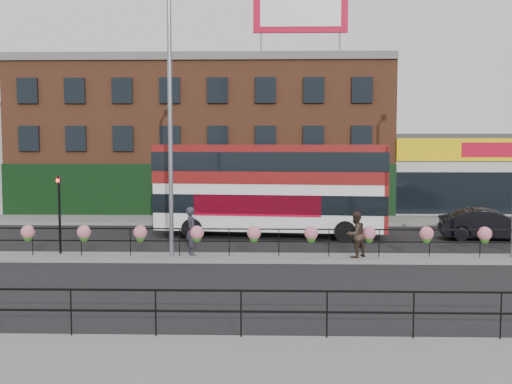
{
  "coord_description": "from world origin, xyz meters",
  "views": [
    {
      "loc": [
        0.72,
        -23.75,
        4.65
      ],
      "look_at": [
        0.0,
        3.0,
        2.5
      ],
      "focal_mm": 42.0,
      "sensor_mm": 36.0,
      "label": 1
    }
  ],
  "objects_px": {
    "car": "(489,225)",
    "pedestrian_b": "(356,234)",
    "pedestrian_a": "(192,231)",
    "double_decker_bus": "(271,180)",
    "lamp_column_west": "(171,90)"
  },
  "relations": [
    {
      "from": "car",
      "to": "pedestrian_b",
      "type": "bearing_deg",
      "value": 134.8
    },
    {
      "from": "pedestrian_a",
      "to": "pedestrian_b",
      "type": "height_order",
      "value": "pedestrian_a"
    },
    {
      "from": "double_decker_bus",
      "to": "car",
      "type": "xyz_separation_m",
      "value": [
        10.54,
        -0.8,
        -2.08
      ]
    },
    {
      "from": "pedestrian_a",
      "to": "pedestrian_b",
      "type": "bearing_deg",
      "value": -113.58
    },
    {
      "from": "double_decker_bus",
      "to": "car",
      "type": "distance_m",
      "value": 10.78
    },
    {
      "from": "car",
      "to": "pedestrian_b",
      "type": "distance_m",
      "value": 8.98
    },
    {
      "from": "double_decker_bus",
      "to": "pedestrian_b",
      "type": "height_order",
      "value": "double_decker_bus"
    },
    {
      "from": "car",
      "to": "lamp_column_west",
      "type": "bearing_deg",
      "value": 116.73
    },
    {
      "from": "double_decker_bus",
      "to": "car",
      "type": "relative_size",
      "value": 2.42
    },
    {
      "from": "double_decker_bus",
      "to": "pedestrian_a",
      "type": "relative_size",
      "value": 5.94
    },
    {
      "from": "car",
      "to": "lamp_column_west",
      "type": "distance_m",
      "value": 16.51
    },
    {
      "from": "pedestrian_b",
      "to": "lamp_column_west",
      "type": "bearing_deg",
      "value": -42.23
    },
    {
      "from": "car",
      "to": "pedestrian_b",
      "type": "relative_size",
      "value": 2.62
    },
    {
      "from": "car",
      "to": "pedestrian_b",
      "type": "xyz_separation_m",
      "value": [
        -7.18,
        -5.38,
        0.31
      ]
    },
    {
      "from": "car",
      "to": "pedestrian_a",
      "type": "xyz_separation_m",
      "value": [
        -13.76,
        -5.03,
        0.37
      ]
    }
  ]
}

